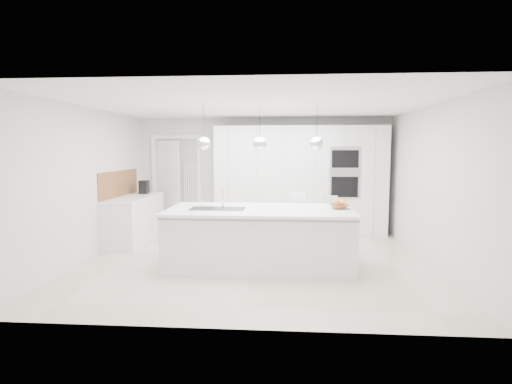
# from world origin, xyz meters

# --- Properties ---
(floor) EXTENTS (5.50, 5.50, 0.00)m
(floor) POSITION_xyz_m (0.00, 0.00, 0.00)
(floor) COLOR beige
(floor) RESTS_ON ground
(wall_back) EXTENTS (5.50, 0.00, 5.50)m
(wall_back) POSITION_xyz_m (0.00, 2.50, 1.25)
(wall_back) COLOR silver
(wall_back) RESTS_ON ground
(wall_left) EXTENTS (0.00, 5.00, 5.00)m
(wall_left) POSITION_xyz_m (-2.75, 0.00, 1.25)
(wall_left) COLOR silver
(wall_left) RESTS_ON ground
(ceiling) EXTENTS (5.50, 5.50, 0.00)m
(ceiling) POSITION_xyz_m (0.00, 0.00, 2.50)
(ceiling) COLOR white
(ceiling) RESTS_ON wall_back
(tall_cabinets) EXTENTS (3.60, 0.60, 2.30)m
(tall_cabinets) POSITION_xyz_m (0.80, 2.20, 1.15)
(tall_cabinets) COLOR white
(tall_cabinets) RESTS_ON floor
(oven_stack) EXTENTS (0.62, 0.04, 1.05)m
(oven_stack) POSITION_xyz_m (1.70, 1.89, 1.35)
(oven_stack) COLOR #A5A5A8
(oven_stack) RESTS_ON tall_cabinets
(doorway_frame) EXTENTS (1.11, 0.08, 2.13)m
(doorway_frame) POSITION_xyz_m (-1.95, 2.47, 1.02)
(doorway_frame) COLOR white
(doorway_frame) RESTS_ON floor
(hallway_door) EXTENTS (0.76, 0.38, 2.00)m
(hallway_door) POSITION_xyz_m (-2.20, 2.42, 1.00)
(hallway_door) COLOR white
(hallway_door) RESTS_ON floor
(radiator) EXTENTS (0.32, 0.04, 1.40)m
(radiator) POSITION_xyz_m (-1.63, 2.46, 0.85)
(radiator) COLOR white
(radiator) RESTS_ON floor
(left_base_cabinets) EXTENTS (0.60, 1.80, 0.86)m
(left_base_cabinets) POSITION_xyz_m (-2.45, 1.20, 0.43)
(left_base_cabinets) COLOR white
(left_base_cabinets) RESTS_ON floor
(left_worktop) EXTENTS (0.62, 1.82, 0.04)m
(left_worktop) POSITION_xyz_m (-2.45, 1.20, 0.88)
(left_worktop) COLOR white
(left_worktop) RESTS_ON left_base_cabinets
(oak_backsplash) EXTENTS (0.02, 1.80, 0.50)m
(oak_backsplash) POSITION_xyz_m (-2.74, 1.20, 1.15)
(oak_backsplash) COLOR brown
(oak_backsplash) RESTS_ON wall_left
(island_base) EXTENTS (2.80, 1.20, 0.86)m
(island_base) POSITION_xyz_m (0.10, -0.30, 0.43)
(island_base) COLOR white
(island_base) RESTS_ON floor
(island_worktop) EXTENTS (2.84, 1.40, 0.04)m
(island_worktop) POSITION_xyz_m (0.10, -0.25, 0.88)
(island_worktop) COLOR white
(island_worktop) RESTS_ON island_base
(island_sink) EXTENTS (0.84, 0.44, 0.18)m
(island_sink) POSITION_xyz_m (-0.55, -0.30, 0.82)
(island_sink) COLOR #3F3F42
(island_sink) RESTS_ON island_worktop
(island_tap) EXTENTS (0.02, 0.02, 0.30)m
(island_tap) POSITION_xyz_m (-0.50, -0.10, 1.05)
(island_tap) COLOR white
(island_tap) RESTS_ON island_worktop
(pendant_left) EXTENTS (0.20, 0.20, 0.20)m
(pendant_left) POSITION_xyz_m (-0.75, -0.30, 1.90)
(pendant_left) COLOR white
(pendant_left) RESTS_ON ceiling
(pendant_mid) EXTENTS (0.20, 0.20, 0.20)m
(pendant_mid) POSITION_xyz_m (0.10, -0.30, 1.90)
(pendant_mid) COLOR white
(pendant_mid) RESTS_ON ceiling
(pendant_right) EXTENTS (0.20, 0.20, 0.20)m
(pendant_right) POSITION_xyz_m (0.95, -0.30, 1.90)
(pendant_right) COLOR white
(pendant_right) RESTS_ON ceiling
(fruit_bowl) EXTENTS (0.33, 0.33, 0.07)m
(fruit_bowl) POSITION_xyz_m (1.32, -0.16, 0.94)
(fruit_bowl) COLOR brown
(fruit_bowl) RESTS_ON island_worktop
(espresso_machine) EXTENTS (0.18, 0.27, 0.27)m
(espresso_machine) POSITION_xyz_m (-2.43, 1.72, 1.04)
(espresso_machine) COLOR black
(espresso_machine) RESTS_ON left_worktop
(bar_stool_left) EXTENTS (0.51, 0.58, 1.05)m
(bar_stool_left) POSITION_xyz_m (0.71, 0.53, 0.53)
(bar_stool_left) COLOR white
(bar_stool_left) RESTS_ON floor
(bar_stool_right) EXTENTS (0.43, 0.52, 0.98)m
(bar_stool_right) POSITION_xyz_m (1.27, 0.68, 0.49)
(bar_stool_right) COLOR white
(bar_stool_right) RESTS_ON floor
(apple_a) EXTENTS (0.09, 0.09, 0.09)m
(apple_a) POSITION_xyz_m (1.31, -0.13, 0.97)
(apple_a) COLOR #BE3413
(apple_a) RESTS_ON fruit_bowl
(apple_b) EXTENTS (0.07, 0.07, 0.07)m
(apple_b) POSITION_xyz_m (1.37, -0.16, 0.97)
(apple_b) COLOR #BE3413
(apple_b) RESTS_ON fruit_bowl
(apple_c) EXTENTS (0.08, 0.08, 0.08)m
(apple_c) POSITION_xyz_m (1.30, -0.20, 0.97)
(apple_c) COLOR #BE3413
(apple_c) RESTS_ON fruit_bowl
(apple_extra_3) EXTENTS (0.08, 0.08, 0.08)m
(apple_extra_3) POSITION_xyz_m (1.29, -0.13, 0.97)
(apple_extra_3) COLOR #BE3413
(apple_extra_3) RESTS_ON fruit_bowl
(banana_bunch) EXTENTS (0.24, 0.17, 0.22)m
(banana_bunch) POSITION_xyz_m (1.35, -0.17, 1.02)
(banana_bunch) COLOR yellow
(banana_bunch) RESTS_ON fruit_bowl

